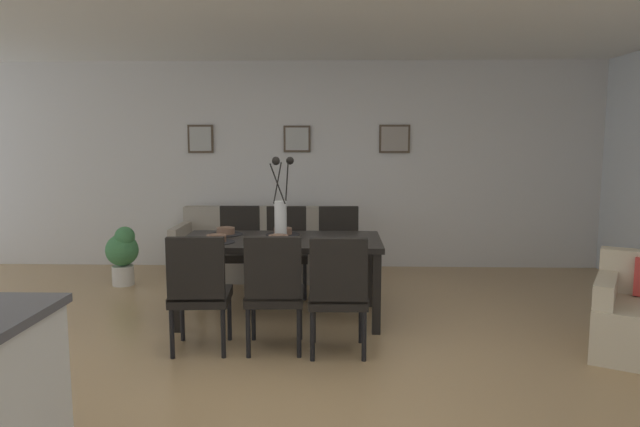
# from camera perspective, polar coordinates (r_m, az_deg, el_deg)

# --- Properties ---
(ground_plane) EXTENTS (9.00, 9.00, 0.00)m
(ground_plane) POSITION_cam_1_polar(r_m,az_deg,el_deg) (4.29, -2.33, -14.80)
(ground_plane) COLOR tan
(back_wall_panel) EXTENTS (9.00, 0.10, 2.60)m
(back_wall_panel) POSITION_cam_1_polar(r_m,az_deg,el_deg) (7.22, -0.56, 4.87)
(back_wall_panel) COLOR silver
(back_wall_panel) RESTS_ON ground
(ceiling_panel) EXTENTS (9.00, 7.20, 0.08)m
(ceiling_panel) POSITION_cam_1_polar(r_m,az_deg,el_deg) (4.49, -2.13, 20.54)
(ceiling_panel) COLOR white
(dining_table) EXTENTS (1.80, 0.91, 0.74)m
(dining_table) POSITION_cam_1_polar(r_m,az_deg,el_deg) (5.11, -3.98, -3.40)
(dining_table) COLOR black
(dining_table) RESTS_ON ground
(dining_chair_near_left) EXTENTS (0.47, 0.47, 0.92)m
(dining_chair_near_left) POSITION_cam_1_polar(r_m,az_deg,el_deg) (4.41, -12.12, -7.34)
(dining_chair_near_left) COLOR black
(dining_chair_near_left) RESTS_ON ground
(dining_chair_near_right) EXTENTS (0.45, 0.45, 0.92)m
(dining_chair_near_right) POSITION_cam_1_polar(r_m,az_deg,el_deg) (6.06, -8.20, -3.21)
(dining_chair_near_right) COLOR black
(dining_chair_near_right) RESTS_ON ground
(dining_chair_far_left) EXTENTS (0.46, 0.46, 0.92)m
(dining_chair_far_left) POSITION_cam_1_polar(r_m,az_deg,el_deg) (4.34, -4.65, -7.44)
(dining_chair_far_left) COLOR black
(dining_chair_far_left) RESTS_ON ground
(dining_chair_far_right) EXTENTS (0.47, 0.47, 0.92)m
(dining_chair_far_right) POSITION_cam_1_polar(r_m,az_deg,el_deg) (5.97, -3.41, -3.31)
(dining_chair_far_right) COLOR black
(dining_chair_far_right) RESTS_ON ground
(dining_chair_mid_left) EXTENTS (0.45, 0.45, 0.92)m
(dining_chair_mid_left) POSITION_cam_1_polar(r_m,az_deg,el_deg) (4.26, 1.84, -7.69)
(dining_chair_mid_left) COLOR black
(dining_chair_mid_left) RESTS_ON ground
(dining_chair_mid_right) EXTENTS (0.47, 0.47, 0.92)m
(dining_chair_mid_right) POSITION_cam_1_polar(r_m,az_deg,el_deg) (5.96, 1.96, -3.31)
(dining_chair_mid_right) COLOR black
(dining_chair_mid_right) RESTS_ON ground
(centerpiece_vase) EXTENTS (0.21, 0.23, 0.73)m
(centerpiece_vase) POSITION_cam_1_polar(r_m,az_deg,el_deg) (5.06, -4.00, 0.61)
(centerpiece_vase) COLOR white
(centerpiece_vase) RESTS_ON dining_table
(placemat_near_left) EXTENTS (0.32, 0.32, 0.01)m
(placemat_near_left) POSITION_cam_1_polar(r_m,az_deg,el_deg) (4.98, -10.41, -2.85)
(placemat_near_left) COLOR black
(placemat_near_left) RESTS_ON dining_table
(bowl_near_left) EXTENTS (0.17, 0.17, 0.07)m
(bowl_near_left) POSITION_cam_1_polar(r_m,az_deg,el_deg) (4.98, -10.42, -2.43)
(bowl_near_left) COLOR brown
(bowl_near_left) RESTS_ON dining_table
(placemat_near_right) EXTENTS (0.32, 0.32, 0.01)m
(placemat_near_right) POSITION_cam_1_polar(r_m,az_deg,el_deg) (5.38, -9.50, -2.08)
(placemat_near_right) COLOR black
(placemat_near_right) RESTS_ON dining_table
(bowl_near_right) EXTENTS (0.17, 0.17, 0.07)m
(bowl_near_right) POSITION_cam_1_polar(r_m,az_deg,el_deg) (5.37, -9.51, -1.69)
(bowl_near_right) COLOR brown
(bowl_near_right) RESTS_ON dining_table
(placemat_far_left) EXTENTS (0.32, 0.32, 0.01)m
(placemat_far_left) POSITION_cam_1_polar(r_m,az_deg,el_deg) (4.90, -4.22, -2.92)
(placemat_far_left) COLOR black
(placemat_far_left) RESTS_ON dining_table
(bowl_far_left) EXTENTS (0.17, 0.17, 0.07)m
(bowl_far_left) POSITION_cam_1_polar(r_m,az_deg,el_deg) (4.89, -4.23, -2.50)
(bowl_far_left) COLOR brown
(bowl_far_left) RESTS_ON dining_table
(placemat_far_right) EXTENTS (0.32, 0.32, 0.01)m
(placemat_far_right) POSITION_cam_1_polar(r_m,az_deg,el_deg) (5.30, -3.76, -2.13)
(placemat_far_right) COLOR black
(placemat_far_right) RESTS_ON dining_table
(bowl_far_right) EXTENTS (0.17, 0.17, 0.07)m
(bowl_far_right) POSITION_cam_1_polar(r_m,az_deg,el_deg) (5.29, -3.77, -1.73)
(bowl_far_right) COLOR brown
(bowl_far_right) RESTS_ON dining_table
(sofa) EXTENTS (2.04, 0.84, 0.80)m
(sofa) POSITION_cam_1_polar(r_m,az_deg,el_deg) (6.85, -5.77, -3.92)
(sofa) COLOR #A89E8E
(sofa) RESTS_ON ground
(framed_picture_left) EXTENTS (0.32, 0.03, 0.35)m
(framed_picture_left) POSITION_cam_1_polar(r_m,az_deg,el_deg) (7.35, -11.97, 7.38)
(framed_picture_left) COLOR #473828
(framed_picture_center) EXTENTS (0.34, 0.03, 0.33)m
(framed_picture_center) POSITION_cam_1_polar(r_m,az_deg,el_deg) (7.16, -2.33, 7.54)
(framed_picture_center) COLOR #473828
(framed_picture_right) EXTENTS (0.38, 0.03, 0.35)m
(framed_picture_right) POSITION_cam_1_polar(r_m,az_deg,el_deg) (7.18, 7.54, 7.48)
(framed_picture_right) COLOR #473828
(potted_plant) EXTENTS (0.36, 0.36, 0.67)m
(potted_plant) POSITION_cam_1_polar(r_m,az_deg,el_deg) (6.70, -19.31, -3.75)
(potted_plant) COLOR silver
(potted_plant) RESTS_ON ground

